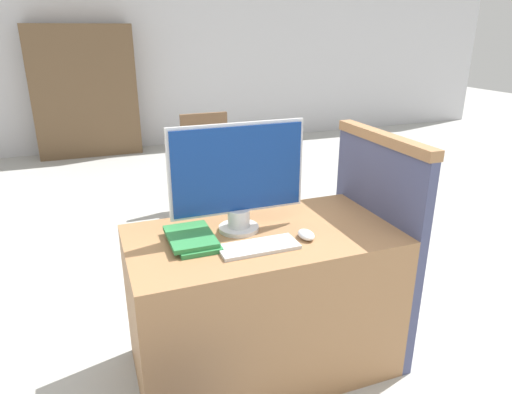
% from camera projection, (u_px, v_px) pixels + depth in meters
% --- Properties ---
extents(wall_back, '(12.00, 0.06, 2.80)m').
position_uv_depth(wall_back, '(131.00, 46.00, 6.21)').
color(wall_back, silver).
rests_on(wall_back, ground_plane).
extents(desk, '(1.24, 0.67, 0.74)m').
position_uv_depth(desk, '(262.00, 302.00, 2.24)').
color(desk, '#9E7047').
rests_on(desk, ground_plane).
extents(carrel_divider, '(0.07, 0.74, 1.15)m').
position_uv_depth(carrel_divider, '(374.00, 239.00, 2.40)').
color(carrel_divider, '#474C70').
rests_on(carrel_divider, ground_plane).
extents(monitor, '(0.63, 0.19, 0.51)m').
position_uv_depth(monitor, '(238.00, 177.00, 2.05)').
color(monitor, silver).
rests_on(monitor, desk).
extents(keyboard, '(0.34, 0.14, 0.02)m').
position_uv_depth(keyboard, '(259.00, 247.00, 1.96)').
color(keyboard, silver).
rests_on(keyboard, desk).
extents(mouse, '(0.07, 0.10, 0.04)m').
position_uv_depth(mouse, '(306.00, 235.00, 2.05)').
color(mouse, white).
rests_on(mouse, desk).
extents(book_stack, '(0.21, 0.29, 0.04)m').
position_uv_depth(book_stack, '(193.00, 239.00, 2.01)').
color(book_stack, '#2D7F42').
rests_on(book_stack, desk).
extents(far_chair, '(0.44, 0.44, 0.90)m').
position_uv_depth(far_chair, '(208.00, 159.00, 4.20)').
color(far_chair, brown).
rests_on(far_chair, ground_plane).
extents(bookshelf_far, '(1.31, 0.32, 1.68)m').
position_uv_depth(bookshelf_far, '(85.00, 92.00, 5.97)').
color(bookshelf_far, brown).
rests_on(bookshelf_far, ground_plane).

